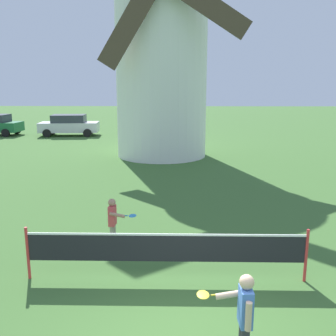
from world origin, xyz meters
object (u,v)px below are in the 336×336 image
object	(u,v)px
tennis_net	(166,248)
player_near	(244,314)
windmill	(161,38)
player_far	(113,220)
parked_car_silver	(69,125)

from	to	relation	value
tennis_net	player_near	distance (m)	2.59
windmill	player_far	bearing A→B (deg)	-93.48
player_far	parked_car_silver	distance (m)	20.72
tennis_net	player_near	xyz separation A→B (m)	(1.13, -2.33, 0.08)
tennis_net	parked_car_silver	size ratio (longest dim) A/B	1.28
player_far	windmill	bearing A→B (deg)	86.52
tennis_net	player_near	size ratio (longest dim) A/B	4.11
player_near	parked_car_silver	xyz separation A→B (m)	(-8.89, 23.61, 0.04)
windmill	player_near	bearing A→B (deg)	-83.85
windmill	tennis_net	xyz separation A→B (m)	(0.58, -13.50, -5.42)
tennis_net	player_far	xyz separation A→B (m)	(-1.30, 1.59, -0.00)
player_near	parked_car_silver	distance (m)	25.23
windmill	tennis_net	size ratio (longest dim) A/B	2.25
player_near	player_far	size ratio (longest dim) A/B	1.13
parked_car_silver	windmill	bearing A→B (deg)	-47.29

